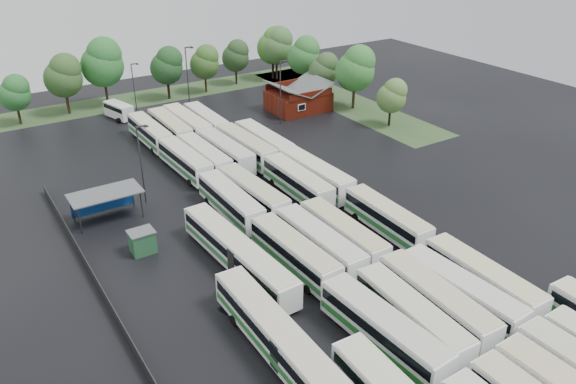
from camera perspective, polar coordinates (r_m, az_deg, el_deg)
ground at (r=59.70m, az=4.65°, el=-7.06°), size 160.00×160.00×0.00m
brick_building at (r=103.12m, az=1.06°, el=9.32°), size 10.07×8.60×5.39m
wash_shed at (r=69.35m, az=-18.12°, el=-0.37°), size 8.20×4.20×3.58m
utility_hut at (r=62.32m, az=-14.59°, el=-4.89°), size 2.70×2.20×2.62m
grass_strip_north at (r=113.65m, az=-14.73°, el=9.16°), size 80.00×10.00×0.01m
grass_strip_east at (r=109.33m, az=5.47°, el=9.23°), size 10.00×50.00×0.01m
west_fence at (r=57.82m, az=-18.60°, el=-9.16°), size 0.10×50.00×1.20m
bus_r1c0 at (r=48.63m, az=9.63°, el=-13.65°), size 3.43×13.27×3.66m
bus_r1c1 at (r=50.54m, az=12.43°, el=-12.23°), size 3.34×12.83×3.54m
bus_r1c2 at (r=52.62m, az=14.79°, el=-10.68°), size 3.39×13.11×3.62m
bus_r1c3 at (r=54.38m, az=17.10°, el=-9.70°), size 3.27×12.86×3.55m
bus_r1c4 at (r=56.69m, az=19.15°, el=-8.37°), size 2.94×12.80×3.55m
bus_r2c0 at (r=57.28m, az=0.66°, el=-6.24°), size 3.08×12.83×3.55m
bus_r2c1 at (r=58.90m, az=3.19°, el=-5.22°), size 2.91×12.94×3.59m
bus_r2c2 at (r=60.70m, az=5.59°, el=-4.29°), size 2.74×12.65×3.52m
bus_r2c4 at (r=64.46m, az=10.00°, el=-2.63°), size 2.92×12.47×3.46m
bus_r3c0 at (r=67.31m, az=-5.85°, el=-0.94°), size 2.80×12.65×3.51m
bus_r3c1 at (r=68.82m, az=-3.62°, el=-0.15°), size 3.25×12.91×3.57m
bus_r3c3 at (r=71.56m, az=0.97°, el=1.04°), size 2.87×12.85×3.57m
bus_r3c4 at (r=73.43m, az=2.84°, el=1.76°), size 3.07×13.20×3.66m
bus_r4c0 at (r=79.06m, az=-10.42°, el=3.16°), size 3.03×12.52×3.46m
bus_r4c1 at (r=79.93m, az=-8.51°, el=3.59°), size 2.89×12.50×3.47m
bus_r4c2 at (r=81.07m, az=-6.45°, el=4.14°), size 3.12×13.06×3.61m
bus_r4c3 at (r=82.25m, az=-4.32°, el=4.60°), size 3.18×13.21×3.66m
bus_r4c4 at (r=83.70m, az=-2.44°, el=5.06°), size 2.82×13.13×3.65m
bus_r5c0 at (r=90.38m, az=-13.87°, el=5.92°), size 2.84×12.53×3.48m
bus_r5c1 at (r=91.64m, az=-11.90°, el=6.44°), size 2.79×12.64×3.51m
bus_r5c2 at (r=92.48m, az=-10.22°, el=6.84°), size 3.00×13.16×3.65m
bus_r5c3 at (r=93.59m, az=-8.33°, el=7.16°), size 2.83×12.44×3.45m
artic_bus_west_b at (r=57.47m, az=-5.13°, el=-6.27°), size 3.50×18.87×3.48m
artic_bus_west_c at (r=46.84m, az=-0.59°, el=-15.12°), size 3.00×19.24×3.56m
minibus at (r=103.27m, az=-16.81°, el=7.97°), size 3.76×6.57×2.71m
tree_north_0 at (r=105.21m, az=-25.99°, el=9.08°), size 5.26×5.26×8.71m
tree_north_1 at (r=107.12m, az=-21.81°, el=10.96°), size 6.57×6.57×10.88m
tree_north_2 at (r=109.32m, az=-18.29°, el=12.44°), size 7.63×7.63×12.64m
tree_north_3 at (r=110.64m, az=-12.14°, el=12.48°), size 6.11×6.11×10.11m
tree_north_4 at (r=113.70m, az=-8.40°, el=12.96°), size 5.71×5.71×9.46m
tree_north_5 at (r=118.67m, az=-5.28°, el=13.65°), size 5.56×5.56×9.21m
tree_north_6 at (r=122.03m, az=-1.46°, el=14.69°), size 6.67×6.67×11.05m
tree_east_0 at (r=95.90m, az=10.58°, el=9.61°), size 4.95×4.95×8.20m
tree_east_1 at (r=103.17m, az=6.97°, el=12.39°), size 7.03×7.03×11.64m
tree_east_2 at (r=108.25m, az=3.71°, el=12.33°), size 5.52×5.48×9.08m
tree_east_3 at (r=114.84m, az=1.69°, el=13.78°), size 6.45×6.45×10.69m
tree_east_4 at (r=121.44m, az=-1.06°, el=14.69°), size 6.77×6.77×11.21m
lamp_post_ne at (r=94.93m, az=-0.70°, el=10.52°), size 1.66×0.32×10.79m
lamp_post_nw at (r=70.73m, az=-14.66°, el=3.27°), size 1.56×0.30×10.11m
lamp_post_back_w at (r=103.15m, az=-15.34°, el=10.39°), size 1.41×0.28×9.18m
lamp_post_back_e at (r=105.59m, az=-10.14°, el=11.87°), size 1.68×0.33×10.93m
puddle_1 at (r=53.14m, az=26.54°, el=-15.42°), size 3.00×3.00×0.01m
puddle_2 at (r=54.91m, az=-4.27°, el=-10.51°), size 6.51×6.51×0.01m
puddle_3 at (r=60.62m, az=9.10°, el=-6.75°), size 3.79×3.79×0.01m
puddle_4 at (r=57.36m, az=25.21°, el=-11.62°), size 2.30×2.30×0.01m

